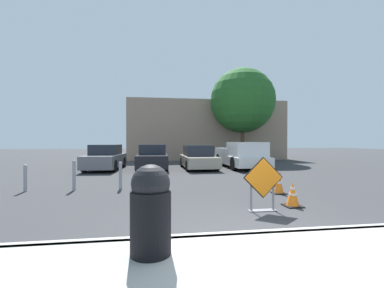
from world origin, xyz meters
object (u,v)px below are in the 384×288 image
Objects in this scene: traffic_cone_nearest at (293,195)px; traffic_cone_fifth at (263,167)px; pickup_truck at (242,156)px; traffic_cone_third at (272,177)px; traffic_cone_second at (279,183)px; parked_car_third at (198,158)px; bollard_second at (74,174)px; parked_car_nearest at (106,158)px; parked_car_second at (153,158)px; bollard_nearest at (120,175)px; trash_bin at (151,209)px; road_closed_sign at (263,182)px; traffic_cone_fourth at (266,170)px; bollard_third at (25,177)px.

traffic_cone_nearest is 6.66m from traffic_cone_fifth.
traffic_cone_fifth is at bearing 91.11° from pickup_truck.
traffic_cone_second is at bearing -107.98° from traffic_cone_third.
parked_car_third is 2.76m from pickup_truck.
traffic_cone_second is at bearing -107.87° from traffic_cone_fifth.
bollard_second reaches higher than traffic_cone_third.
parked_car_nearest and parked_car_second have the same top height.
parked_car_second reaches higher than bollard_nearest.
trash_bin is at bearing -127.95° from traffic_cone_third.
parked_car_second is (-5.59, 3.34, 0.32)m from traffic_cone_fifth.
road_closed_sign is at bearing -125.63° from traffic_cone_second.
traffic_cone_second is 0.13× the size of pickup_truck.
traffic_cone_third is 0.61× the size of bollard_second.
parked_car_second is (2.76, 0.05, 0.00)m from parked_car_nearest.
traffic_cone_third reaches higher than traffic_cone_nearest.
parked_car_third is at bearing 105.94° from traffic_cone_third.
traffic_cone_third is at bearing 73.49° from traffic_cone_nearest.
bollard_nearest is at bearing -163.82° from traffic_cone_fourth.
traffic_cone_third is 7.11m from bollard_second.
bollard_nearest is (-5.58, -0.05, 0.20)m from traffic_cone_third.
traffic_cone_fifth is 4.14m from parked_car_third.
parked_car_third is 4.67× the size of bollard_third.
road_closed_sign is 5.69m from traffic_cone_fourth.
bollard_nearest is 1.53m from bollard_second.
pickup_truck is (0.45, 4.51, 0.36)m from traffic_cone_fourth.
parked_car_third is at bearing 49.84° from bollard_second.
bollard_second is (-8.15, -3.31, 0.19)m from traffic_cone_fifth.
traffic_cone_nearest is 0.11× the size of pickup_truck.
pickup_truck reaches higher than parked_car_second.
road_closed_sign is 0.30× the size of parked_car_nearest.
pickup_truck is (1.47, 7.76, 0.39)m from traffic_cone_second.
parked_car_third is (5.51, -0.29, -0.03)m from parked_car_nearest.
parked_car_third is (-1.29, 7.78, 0.31)m from traffic_cone_second.
road_closed_sign is 5.03m from bollard_nearest.
bollard_second reaches higher than traffic_cone_fifth.
pickup_truck is 5.82× the size of bollard_nearest.
parked_car_second is at bearing -8.15° from parked_car_third.
traffic_cone_third is at bearing 104.81° from parked_car_third.
traffic_cone_nearest is 1.64m from traffic_cone_second.
traffic_cone_fifth is at bearing 72.13° from traffic_cone_second.
parked_car_third is 0.75× the size of pickup_truck.
parked_car_nearest is at bearing 130.14° from traffic_cone_second.
traffic_cone_nearest is at bearing -105.07° from traffic_cone_second.
traffic_cone_fifth is at bearing 72.18° from traffic_cone_third.
bollard_third is at bearing 180.00° from bollard_nearest.
pickup_truck is at bearing 177.20° from parked_car_second.
parked_car_third is at bearing -0.74° from pickup_truck.
road_closed_sign is 10.38m from parked_car_second.
traffic_cone_nearest is 10.36m from parked_car_second.
parked_car_second is 5.02× the size of bollard_third.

